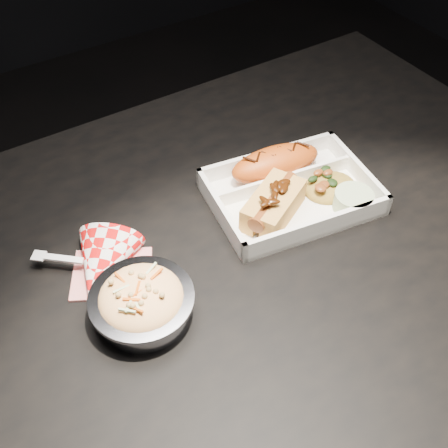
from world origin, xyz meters
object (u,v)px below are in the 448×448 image
at_px(food_tray, 290,195).
at_px(foil_coleslaw_cup, 142,301).
at_px(dining_table, 230,284).
at_px(hotdog, 274,203).
at_px(napkin_fork, 101,265).
at_px(fried_pastry, 275,163).

relative_size(food_tray, foil_coleslaw_cup, 2.00).
xyz_separation_m(dining_table, hotdog, (0.09, 0.01, 0.12)).
bearing_deg(food_tray, napkin_fork, -175.05).
height_order(hotdog, foil_coleslaw_cup, same).
relative_size(food_tray, hotdog, 2.16).
relative_size(fried_pastry, hotdog, 1.21).
bearing_deg(hotdog, food_tray, -5.99).
bearing_deg(fried_pastry, foil_coleslaw_cup, -157.14).
bearing_deg(napkin_fork, foil_coleslaw_cup, -38.97).
bearing_deg(foil_coleslaw_cup, food_tray, 14.02).
xyz_separation_m(foil_coleslaw_cup, napkin_fork, (-0.02, 0.10, -0.01)).
distance_m(fried_pastry, napkin_fork, 0.32).
relative_size(food_tray, napkin_fork, 1.71).
xyz_separation_m(food_tray, fried_pastry, (0.01, 0.05, 0.02)).
height_order(dining_table, napkin_fork, napkin_fork).
bearing_deg(napkin_fork, food_tray, 36.88).
bearing_deg(napkin_fork, fried_pastry, 46.65).
bearing_deg(dining_table, food_tray, 14.10).
xyz_separation_m(dining_table, napkin_fork, (-0.18, 0.05, 0.11)).
xyz_separation_m(dining_table, foil_coleslaw_cup, (-0.16, -0.04, 0.12)).
xyz_separation_m(fried_pastry, foil_coleslaw_cup, (-0.31, -0.13, -0.00)).
height_order(hotdog, napkin_fork, napkin_fork).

